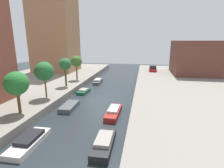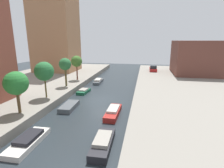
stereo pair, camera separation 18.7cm
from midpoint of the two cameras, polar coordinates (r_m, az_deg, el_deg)
ground_plane at (r=26.59m, az=-3.66°, el=-5.14°), size 84.00×84.00×0.00m
quay_left at (r=33.36m, az=-29.53°, el=-2.10°), size 20.00×64.00×1.00m
quay_right at (r=27.10m, az=28.92°, el=-5.44°), size 20.00×64.00×1.00m
apartment_tower_far at (r=48.04m, az=-18.08°, el=19.12°), size 10.00×8.44×25.06m
low_block_right at (r=45.78m, az=25.68°, el=7.78°), size 10.00×10.90×7.64m
street_tree_1 at (r=21.02m, az=-28.45°, el=0.15°), size 2.52×2.52×4.58m
street_tree_2 at (r=25.26m, az=-20.96°, el=3.84°), size 2.58×2.58×4.96m
street_tree_3 at (r=30.81m, az=-14.81°, el=6.10°), size 2.05×2.05×4.83m
street_tree_4 at (r=35.47m, az=-11.28°, el=7.18°), size 2.19×2.19×4.80m
parked_car at (r=46.62m, az=13.32°, el=4.89°), size 1.84×4.32×1.49m
moored_boat_left_1 at (r=17.31m, az=-25.25°, el=-16.37°), size 1.76×4.59×0.81m
moored_boat_left_2 at (r=23.74m, az=-13.52°, el=-7.11°), size 1.74×3.73×0.63m
moored_boat_left_3 at (r=30.24m, az=-9.01°, el=-2.32°), size 1.64×3.14×0.69m
moored_boat_left_4 at (r=36.95m, az=-4.34°, el=0.92°), size 1.43×4.41×0.87m
moored_boat_right_1 at (r=15.42m, az=-2.64°, el=-18.56°), size 1.58×4.42×0.96m
moored_boat_right_2 at (r=21.22m, az=0.61°, el=-9.09°), size 1.48×4.61×0.88m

